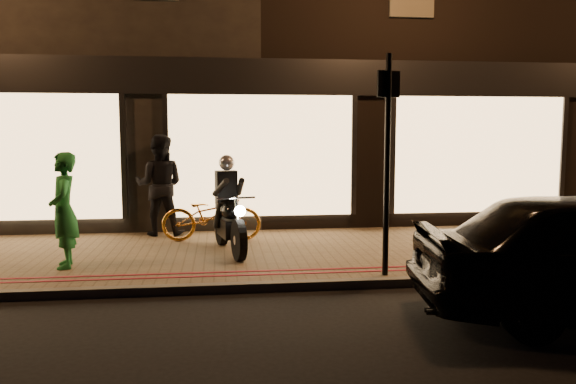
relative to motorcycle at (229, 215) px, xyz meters
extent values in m
plane|color=black|center=(0.69, -2.02, -0.73)|extent=(90.00, 90.00, 0.00)
cube|color=brown|center=(0.69, -0.02, -0.67)|extent=(50.00, 4.00, 0.12)
cube|color=#59544C|center=(0.69, -1.97, -0.67)|extent=(50.00, 0.14, 0.12)
cube|color=maroon|center=(0.69, -1.57, -0.61)|extent=(50.00, 0.06, 0.01)
cube|color=maroon|center=(0.69, -1.37, -0.61)|extent=(50.00, 0.06, 0.01)
cube|color=black|center=(-5.31, 6.98, 3.52)|extent=(12.00, 10.00, 8.50)
cube|color=black|center=(6.69, 6.98, 3.52)|extent=(12.00, 10.00, 8.50)
cube|color=black|center=(0.69, 1.93, 2.42)|extent=(48.00, 0.12, 0.70)
cube|color=#F8C37C|center=(-3.81, 1.92, 0.88)|extent=(3.60, 0.06, 2.38)
cube|color=#F8C37C|center=(0.69, 1.92, 0.88)|extent=(3.60, 0.06, 2.38)
cube|color=#F8C37C|center=(5.19, 1.92, 0.88)|extent=(3.60, 0.06, 2.38)
cylinder|color=black|center=(0.14, -0.68, -0.29)|extent=(0.25, 0.65, 0.64)
cylinder|color=black|center=(-0.12, 0.60, -0.29)|extent=(0.25, 0.65, 0.64)
cylinder|color=silver|center=(0.14, -0.68, -0.29)|extent=(0.17, 0.17, 0.14)
cylinder|color=silver|center=(-0.12, 0.60, -0.29)|extent=(0.17, 0.17, 0.14)
cube|color=black|center=(0.00, 0.01, -0.21)|extent=(0.39, 0.74, 0.30)
ellipsoid|color=black|center=(0.02, -0.12, 0.09)|extent=(0.42, 0.56, 0.29)
cube|color=black|center=(-0.06, 0.30, 0.09)|extent=(0.33, 0.58, 0.09)
cylinder|color=silver|center=(0.11, -0.53, 0.34)|extent=(0.59, 0.15, 0.03)
cylinder|color=silver|center=(0.13, -0.63, 0.01)|extent=(0.11, 0.33, 0.71)
sphere|color=white|center=(0.15, -0.76, 0.17)|extent=(0.20, 0.20, 0.17)
cylinder|color=silver|center=(0.02, 0.47, -0.33)|extent=(0.18, 0.55, 0.07)
cube|color=black|center=(-0.04, 0.18, 0.44)|extent=(0.38, 0.28, 0.55)
sphere|color=#AAABB1|center=(-0.02, 0.12, 0.85)|extent=(0.31, 0.31, 0.26)
cylinder|color=black|center=(-0.13, -0.17, 0.47)|extent=(0.29, 0.60, 0.34)
cylinder|color=black|center=(0.18, -0.11, 0.47)|extent=(0.13, 0.60, 0.34)
cylinder|color=black|center=(-0.17, 0.11, -0.01)|extent=(0.24, 0.29, 0.46)
cylinder|color=black|center=(0.11, 0.17, -0.01)|extent=(0.15, 0.28, 0.46)
cylinder|color=black|center=(2.11, -1.77, 0.89)|extent=(0.10, 0.10, 3.00)
cube|color=black|center=(2.11, -1.77, 1.99)|extent=(0.34, 0.14, 0.35)
imported|color=#BF7621|center=(-0.30, 0.97, -0.15)|extent=(1.80, 0.68, 0.93)
imported|color=#217C34|center=(-2.39, -0.78, 0.22)|extent=(0.53, 0.69, 1.68)
imported|color=black|center=(-1.28, 1.68, 0.34)|extent=(0.98, 0.79, 1.91)
camera|label=1|loc=(-0.15, -9.14, 1.35)|focal=35.00mm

